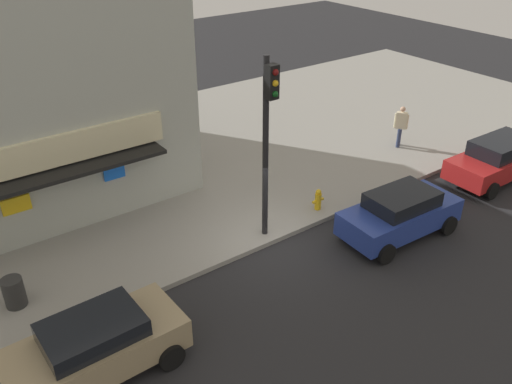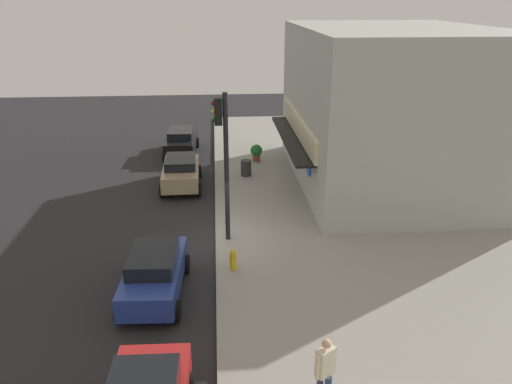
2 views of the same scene
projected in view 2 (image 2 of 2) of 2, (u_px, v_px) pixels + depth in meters
ground_plane at (216, 241)px, 19.72m from camera, size 62.38×62.38×0.00m
sidewalk at (388, 233)px, 20.20m from camera, size 41.58×13.78×0.16m
corner_building at (389, 107)px, 24.60m from camera, size 12.42×9.64×7.46m
traffic_light at (223, 149)px, 18.26m from camera, size 0.32×0.58×5.67m
fire_hydrant at (233, 260)px, 17.28m from camera, size 0.47×0.23×0.76m
trash_can at (246, 168)px, 26.26m from camera, size 0.55×0.55×0.82m
pedestrian at (325, 369)px, 11.37m from camera, size 0.45×0.54×1.76m
potted_plant_by_doorway at (256, 152)px, 28.49m from camera, size 0.66×0.66×0.97m
parked_car_tan at (181, 171)px, 25.08m from camera, size 3.97×2.02×1.51m
parked_car_black at (181, 141)px, 30.18m from camera, size 4.18×2.01×1.54m
parked_car_blue at (154, 273)px, 15.93m from camera, size 4.05×2.06×1.55m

